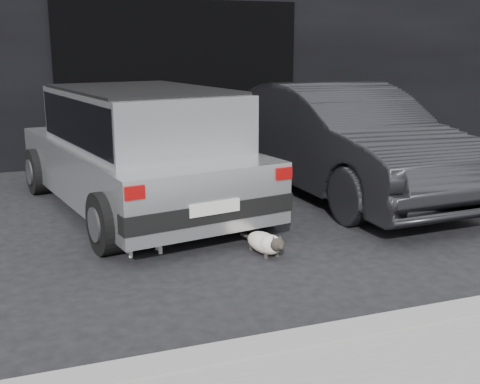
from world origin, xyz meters
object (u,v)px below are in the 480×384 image
object	(u,v)px
second_car	(342,140)
cat_siamese	(266,243)
silver_hatchback	(139,144)
cat_white	(147,237)

from	to	relation	value
second_car	cat_siamese	bearing A→B (deg)	-137.35
silver_hatchback	cat_white	distance (m)	1.67
cat_white	silver_hatchback	bearing A→B (deg)	169.94
cat_white	second_car	bearing A→B (deg)	115.15
second_car	cat_siamese	size ratio (longest dim) A/B	6.17
silver_hatchback	second_car	bearing A→B (deg)	-13.51
cat_siamese	cat_white	size ratio (longest dim) A/B	0.99
silver_hatchback	cat_white	size ratio (longest dim) A/B	5.89
silver_hatchback	second_car	distance (m)	2.59
silver_hatchback	cat_white	world-z (taller)	silver_hatchback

